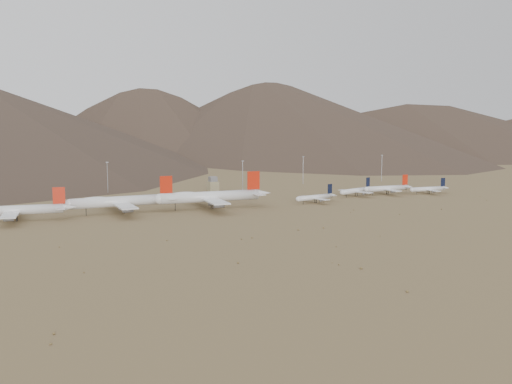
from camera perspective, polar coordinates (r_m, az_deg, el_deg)
name	(u,v)px	position (r m, az deg, el deg)	size (l,w,h in m)	color
ground	(239,214)	(353.42, -1.69, -2.23)	(3000.00, 3000.00, 0.00)	olive
mountain_ridge	(55,76)	(1230.29, -19.49, 10.91)	(4400.00, 1000.00, 300.00)	brown
widebody_west	(15,210)	(355.33, -22.96, -1.67)	(63.42, 49.45, 18.95)	silver
widebody_centre	(122,201)	(365.82, -13.23, -0.89)	(75.05, 57.36, 22.29)	silver
widebody_east	(210,196)	(375.78, -4.57, -0.44)	(80.26, 61.89, 23.84)	silver
narrowbody_a	(316,197)	(405.30, 6.02, -0.51)	(37.46, 27.41, 12.49)	silver
narrowbody_b	(357,190)	(446.82, 10.03, 0.16)	(39.67, 29.51, 13.55)	silver
narrowbody_c	(388,188)	(462.67, 13.06, 0.37)	(45.70, 32.78, 15.07)	silver
narrowbody_d	(429,189)	(474.92, 16.93, 0.31)	(37.23, 26.83, 12.29)	silver
control_tower	(213,185)	(473.94, -4.33, 0.74)	(8.00, 8.00, 12.00)	gray
mast_west	(107,176)	(466.67, -14.63, 1.53)	(2.00, 0.60, 25.70)	gray
mast_centre	(243,174)	(467.73, -1.34, 1.77)	(2.00, 0.60, 25.70)	gray
mast_east	(303,169)	(529.19, 4.73, 2.35)	(2.00, 0.60, 25.70)	gray
mast_far_east	(382,167)	(564.10, 12.46, 2.49)	(2.00, 0.60, 25.70)	gray
desert_scrub	(383,239)	(283.06, 12.61, -4.64)	(387.19, 175.46, 0.82)	brown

